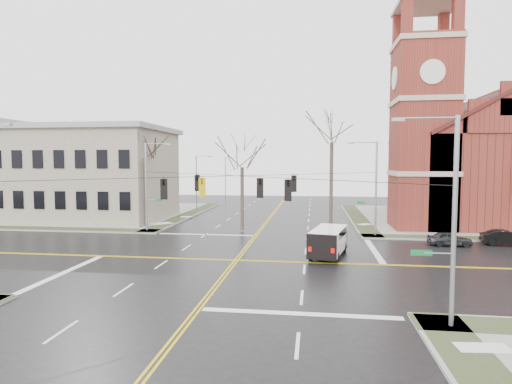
# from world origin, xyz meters

# --- Properties ---
(ground) EXTENTS (120.00, 120.00, 0.00)m
(ground) POSITION_xyz_m (0.00, 0.00, 0.00)
(ground) COLOR black
(ground) RESTS_ON ground
(sidewalks) EXTENTS (80.00, 80.00, 0.17)m
(sidewalks) POSITION_xyz_m (0.00, 0.00, 0.08)
(sidewalks) COLOR gray
(sidewalks) RESTS_ON ground
(road_markings) EXTENTS (100.00, 100.00, 0.01)m
(road_markings) POSITION_xyz_m (0.00, 0.00, 0.01)
(road_markings) COLOR gold
(road_markings) RESTS_ON ground
(church) EXTENTS (24.28, 27.48, 27.50)m
(church) POSITION_xyz_m (24.76, 24.78, 8.43)
(church) COLOR maroon
(church) RESTS_ON ground
(civic_building_a) EXTENTS (18.00, 14.00, 11.00)m
(civic_building_a) POSITION_xyz_m (-22.00, 20.00, 5.50)
(civic_building_a) COLOR gray
(civic_building_a) RESTS_ON ground
(signal_pole_ne) EXTENTS (2.75, 0.22, 9.00)m
(signal_pole_ne) POSITION_xyz_m (11.32, 11.50, 4.95)
(signal_pole_ne) COLOR gray
(signal_pole_ne) RESTS_ON ground
(signal_pole_nw) EXTENTS (2.75, 0.22, 9.00)m
(signal_pole_nw) POSITION_xyz_m (-11.32, 11.50, 4.95)
(signal_pole_nw) COLOR gray
(signal_pole_nw) RESTS_ON ground
(signal_pole_se) EXTENTS (2.75, 0.22, 9.00)m
(signal_pole_se) POSITION_xyz_m (11.32, -11.50, 4.95)
(signal_pole_se) COLOR gray
(signal_pole_se) RESTS_ON ground
(span_wires) EXTENTS (23.02, 23.02, 0.03)m
(span_wires) POSITION_xyz_m (0.00, 0.00, 6.20)
(span_wires) COLOR black
(span_wires) RESTS_ON ground
(traffic_signals) EXTENTS (8.21, 8.26, 1.30)m
(traffic_signals) POSITION_xyz_m (-0.00, -0.67, 5.45)
(traffic_signals) COLOR black
(traffic_signals) RESTS_ON ground
(streetlight_north_a) EXTENTS (2.30, 0.20, 8.00)m
(streetlight_north_a) POSITION_xyz_m (-10.65, 28.00, 4.47)
(streetlight_north_a) COLOR gray
(streetlight_north_a) RESTS_ON ground
(streetlight_north_b) EXTENTS (2.30, 0.20, 8.00)m
(streetlight_north_b) POSITION_xyz_m (-10.65, 48.00, 4.47)
(streetlight_north_b) COLOR gray
(streetlight_north_b) RESTS_ON ground
(cargo_van) EXTENTS (3.28, 5.89, 2.12)m
(cargo_van) POSITION_xyz_m (6.77, 2.47, 1.25)
(cargo_van) COLOR white
(cargo_van) RESTS_ON ground
(parked_car_a) EXTENTS (3.62, 1.52, 1.22)m
(parked_car_a) POSITION_xyz_m (17.21, 7.78, 0.61)
(parked_car_a) COLOR black
(parked_car_a) RESTS_ON ground
(parked_car_b) EXTENTS (4.19, 1.88, 1.34)m
(parked_car_b) POSITION_xyz_m (22.09, 8.55, 0.67)
(parked_car_b) COLOR black
(parked_car_b) RESTS_ON ground
(tree_nw_far) EXTENTS (4.00, 4.00, 11.17)m
(tree_nw_far) POSITION_xyz_m (-12.64, 14.02, 8.09)
(tree_nw_far) COLOR #3A3225
(tree_nw_far) RESTS_ON ground
(tree_nw_near) EXTENTS (4.00, 4.00, 9.78)m
(tree_nw_near) POSITION_xyz_m (-1.73, 12.93, 7.10)
(tree_nw_near) COLOR #3A3225
(tree_nw_near) RESTS_ON ground
(tree_ne) EXTENTS (4.00, 4.00, 13.54)m
(tree_ne) POSITION_xyz_m (7.35, 13.74, 9.78)
(tree_ne) COLOR #3A3225
(tree_ne) RESTS_ON ground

